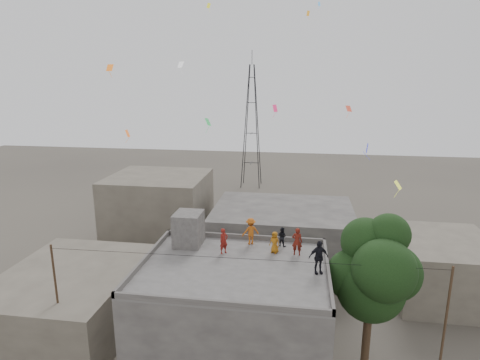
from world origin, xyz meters
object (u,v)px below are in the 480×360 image
object	(u,v)px
stair_head_box	(189,229)
person_dark_adult	(319,257)
person_red_adult	(297,241)
tree	(375,271)
transmission_tower	(252,127)

from	to	relation	value
stair_head_box	person_dark_adult	world-z (taller)	stair_head_box
person_red_adult	tree	bearing A→B (deg)	164.02
tree	person_dark_adult	world-z (taller)	tree
transmission_tower	stair_head_box	bearing A→B (deg)	-88.77
transmission_tower	person_red_adult	distance (m)	38.69
stair_head_box	person_red_adult	distance (m)	6.51
stair_head_box	person_dark_adult	size ratio (longest dim) A/B	1.13
stair_head_box	person_dark_adult	distance (m)	8.05
person_dark_adult	tree	bearing A→B (deg)	-7.16
person_dark_adult	stair_head_box	bearing A→B (deg)	141.54
stair_head_box	transmission_tower	xyz separation A→B (m)	(-0.80, 37.40, 1.97)
stair_head_box	tree	distance (m)	10.80
tree	transmission_tower	distance (m)	41.12
stair_head_box	transmission_tower	distance (m)	37.46
person_dark_adult	transmission_tower	bearing A→B (deg)	82.56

